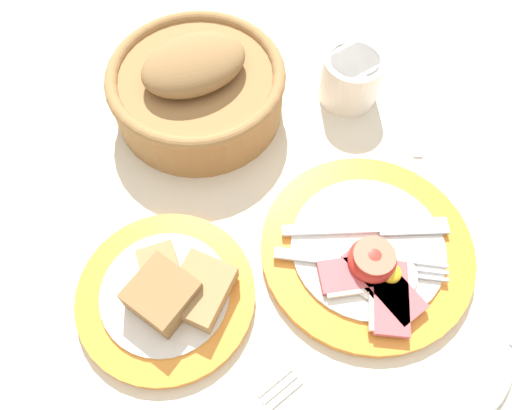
{
  "coord_description": "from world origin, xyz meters",
  "views": [
    {
      "loc": [
        -0.09,
        -0.18,
        0.51
      ],
      "look_at": [
        -0.04,
        0.09,
        0.02
      ],
      "focal_mm": 35.0,
      "sensor_mm": 36.0,
      "label": 1
    }
  ],
  "objects_px": {
    "bread_plate": "(169,292)",
    "breakfast_plate": "(369,253)",
    "bread_basket": "(197,87)",
    "teaspoon_by_saucer": "(506,365)",
    "teaspoon_near_cup": "(422,171)",
    "sugar_cup": "(351,77)"
  },
  "relations": [
    {
      "from": "bread_plate",
      "to": "teaspoon_by_saucer",
      "type": "xyz_separation_m",
      "value": [
        0.32,
        -0.13,
        -0.01
      ]
    },
    {
      "from": "teaspoon_near_cup",
      "to": "bread_basket",
      "type": "bearing_deg",
      "value": -109.48
    },
    {
      "from": "bread_plate",
      "to": "breakfast_plate",
      "type": "bearing_deg",
      "value": 1.52
    },
    {
      "from": "breakfast_plate",
      "to": "bread_plate",
      "type": "xyz_separation_m",
      "value": [
        -0.22,
        -0.01,
        0.0
      ]
    },
    {
      "from": "breakfast_plate",
      "to": "teaspoon_by_saucer",
      "type": "distance_m",
      "value": 0.17
    },
    {
      "from": "sugar_cup",
      "to": "teaspoon_near_cup",
      "type": "bearing_deg",
      "value": -67.74
    },
    {
      "from": "sugar_cup",
      "to": "bread_basket",
      "type": "xyz_separation_m",
      "value": [
        -0.2,
        0.01,
        0.01
      ]
    },
    {
      "from": "bread_basket",
      "to": "teaspoon_near_cup",
      "type": "height_order",
      "value": "bread_basket"
    },
    {
      "from": "bread_basket",
      "to": "teaspoon_by_saucer",
      "type": "bearing_deg",
      "value": -56.12
    },
    {
      "from": "breakfast_plate",
      "to": "bread_plate",
      "type": "height_order",
      "value": "bread_plate"
    },
    {
      "from": "breakfast_plate",
      "to": "bread_basket",
      "type": "relative_size",
      "value": 1.07
    },
    {
      "from": "sugar_cup",
      "to": "teaspoon_by_saucer",
      "type": "relative_size",
      "value": 0.48
    },
    {
      "from": "bread_plate",
      "to": "teaspoon_near_cup",
      "type": "height_order",
      "value": "bread_plate"
    },
    {
      "from": "bread_basket",
      "to": "teaspoon_by_saucer",
      "type": "height_order",
      "value": "bread_basket"
    },
    {
      "from": "teaspoon_by_saucer",
      "to": "sugar_cup",
      "type": "bearing_deg",
      "value": -120.3
    },
    {
      "from": "teaspoon_by_saucer",
      "to": "breakfast_plate",
      "type": "bearing_deg",
      "value": -93.46
    },
    {
      "from": "teaspoon_by_saucer",
      "to": "teaspoon_near_cup",
      "type": "distance_m",
      "value": 0.23
    },
    {
      "from": "bread_plate",
      "to": "bread_basket",
      "type": "bearing_deg",
      "value": 75.54
    },
    {
      "from": "breakfast_plate",
      "to": "sugar_cup",
      "type": "xyz_separation_m",
      "value": [
        0.04,
        0.23,
        0.02
      ]
    },
    {
      "from": "teaspoon_by_saucer",
      "to": "teaspoon_near_cup",
      "type": "height_order",
      "value": "same"
    },
    {
      "from": "breakfast_plate",
      "to": "teaspoon_near_cup",
      "type": "bearing_deg",
      "value": 44.28
    },
    {
      "from": "breakfast_plate",
      "to": "bread_basket",
      "type": "height_order",
      "value": "bread_basket"
    }
  ]
}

